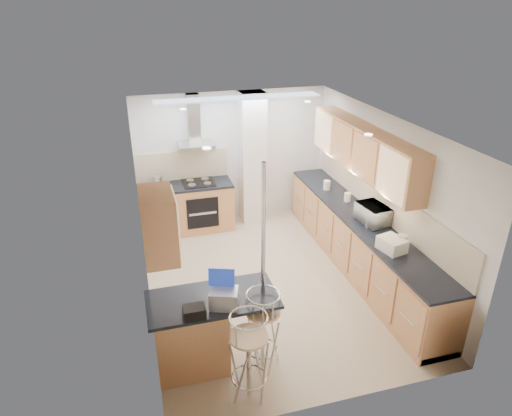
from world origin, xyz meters
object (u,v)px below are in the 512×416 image
object	(u,v)px
laptop	(224,298)
bread_bin	(392,244)
microwave	(373,214)
bar_stool_near	(249,357)
bar_stool_end	(263,330)

from	to	relation	value
laptop	bread_bin	distance (m)	2.50
laptop	bread_bin	world-z (taller)	laptop
microwave	bar_stool_near	world-z (taller)	microwave
laptop	bread_bin	xyz separation A→B (m)	(2.43, 0.61, -0.03)
microwave	laptop	size ratio (longest dim) A/B	1.69
microwave	bar_stool_near	size ratio (longest dim) A/B	0.48
bar_stool_near	bread_bin	bearing A→B (deg)	22.11
laptop	bar_stool_end	world-z (taller)	laptop
bread_bin	bar_stool_end	bearing A→B (deg)	-175.60
bar_stool_near	bar_stool_end	bearing A→B (deg)	53.20
microwave	laptop	distance (m)	2.96
microwave	bar_stool_end	size ratio (longest dim) A/B	0.50
microwave	bread_bin	world-z (taller)	microwave
bar_stool_near	microwave	bearing A→B (deg)	34.98
bar_stool_near	bar_stool_end	xyz separation A→B (m)	(0.28, 0.40, -0.02)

